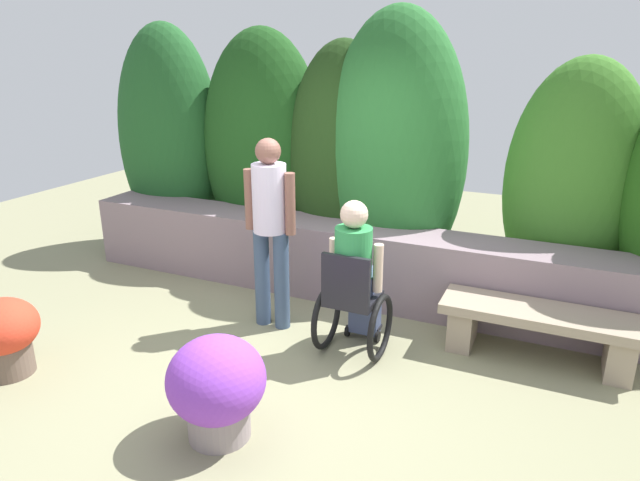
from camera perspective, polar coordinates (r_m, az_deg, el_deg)
The scene contains 8 objects.
ground_plane at distance 4.58m, azimuth -4.69°, elevation -13.32°, with size 13.39×13.39×0.00m, color gray.
stone_retaining_wall at distance 5.74m, azimuth 3.06°, elevation -2.14°, with size 6.09×0.56×0.76m, color gray.
hedge_backdrop at distance 6.02m, azimuth 5.87°, elevation 8.11°, with size 7.09×1.22×2.85m.
stone_bench at distance 4.96m, azimuth 21.32°, elevation -8.11°, with size 1.57×0.48×0.44m.
person_in_wheelchair at distance 4.62m, azimuth 3.58°, elevation -4.31°, with size 0.53×0.66×1.33m.
person_standing_companion at distance 4.94m, azimuth -5.08°, elevation 1.93°, with size 0.49×0.30×1.73m.
flower_pot_purple_near at distance 3.80m, azimuth -10.42°, elevation -14.34°, with size 0.64×0.64×0.71m.
flower_pot_terracotta_by_wall at distance 5.04m, azimuth -29.42°, elevation -8.23°, with size 0.54×0.54×0.63m.
Camera 1 is at (1.92, -3.37, 2.44)m, focal length 31.56 mm.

